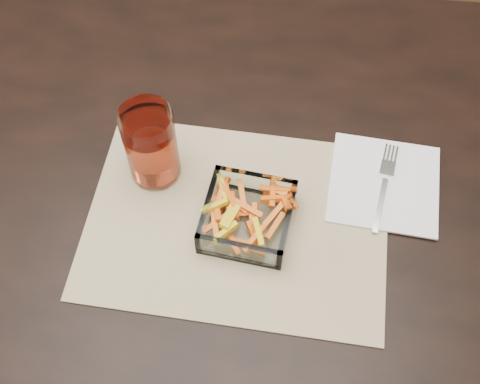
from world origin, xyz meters
name	(u,v)px	position (x,y,z in m)	size (l,w,h in m)	color
dining_table	(193,203)	(0.00, 0.00, 0.66)	(1.60, 0.90, 0.75)	black
placemat	(237,220)	(0.08, -0.07, 0.75)	(0.45, 0.33, 0.00)	tan
glass_bowl	(247,218)	(0.10, -0.08, 0.77)	(0.14, 0.14, 0.05)	white
tumbler	(151,147)	(-0.05, 0.00, 0.82)	(0.08, 0.08, 0.14)	white
napkin	(384,184)	(0.31, 0.01, 0.76)	(0.17, 0.17, 0.00)	white
fork	(384,184)	(0.30, 0.01, 0.76)	(0.05, 0.17, 0.00)	silver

